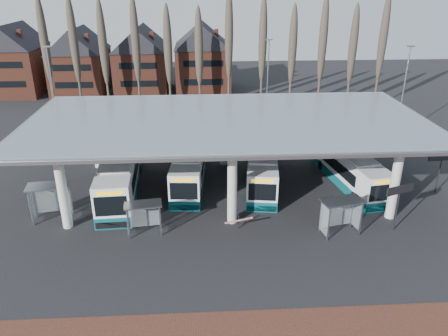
{
  "coord_description": "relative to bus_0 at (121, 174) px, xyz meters",
  "views": [
    {
      "loc": [
        -2.23,
        -25.59,
        16.74
      ],
      "look_at": [
        -0.33,
        7.0,
        2.41
      ],
      "focal_mm": 35.0,
      "sensor_mm": 36.0,
      "label": 1
    }
  ],
  "objects": [
    {
      "name": "shelter_1",
      "position": [
        2.66,
        -6.77,
        0.12
      ],
      "size": [
        2.72,
        1.61,
        2.39
      ],
      "rotation": [
        0.0,
        0.0,
        0.13
      ],
      "color": "gray",
      "rests_on": "ground"
    },
    {
      "name": "shelter_0",
      "position": [
        -4.42,
        -4.35,
        0.45
      ],
      "size": [
        3.25,
        1.93,
        2.85
      ],
      "rotation": [
        0.0,
        0.0,
        0.14
      ],
      "color": "gray",
      "rests_on": "ground"
    },
    {
      "name": "townhouse_row",
      "position": [
        -6.78,
        35.85,
        4.32
      ],
      "size": [
        36.8,
        10.3,
        12.25
      ],
      "color": "brown",
      "rests_on": "ground"
    },
    {
      "name": "info_sign_0",
      "position": [
        20.53,
        -7.43,
        1.35
      ],
      "size": [
        2.26,
        0.98,
        3.54
      ],
      "rotation": [
        0.0,
        0.0,
        0.37
      ],
      "color": "black",
      "rests_on": "ground"
    },
    {
      "name": "bus_1",
      "position": [
        5.8,
        1.86,
        -0.13
      ],
      "size": [
        3.24,
        11.53,
        3.16
      ],
      "rotation": [
        0.0,
        0.0,
        -0.07
      ],
      "color": "white",
      "rests_on": "ground"
    },
    {
      "name": "barrier",
      "position": [
        9.36,
        -6.93,
        -0.79
      ],
      "size": [
        2.06,
        0.9,
        1.07
      ],
      "rotation": [
        0.0,
        0.0,
        0.31
      ],
      "color": "black",
      "rests_on": "ground"
    },
    {
      "name": "bus_3",
      "position": [
        19.63,
        0.56,
        -0.19
      ],
      "size": [
        3.97,
        11.15,
        3.03
      ],
      "rotation": [
        0.0,
        0.0,
        0.15
      ],
      "color": "white",
      "rests_on": "ground"
    },
    {
      "name": "station_canopy",
      "position": [
        8.97,
        -0.15,
        4.06
      ],
      "size": [
        32.0,
        16.0,
        6.34
      ],
      "color": "beige",
      "rests_on": "ground"
    },
    {
      "name": "shelter_2",
      "position": [
        16.4,
        -7.6,
        0.34
      ],
      "size": [
        3.14,
        2.03,
        2.69
      ],
      "rotation": [
        0.0,
        0.0,
        0.22
      ],
      "color": "gray",
      "rests_on": "ground"
    },
    {
      "name": "lamp_post_c",
      "position": [
        28.97,
        11.85,
        3.72
      ],
      "size": [
        0.8,
        0.16,
        10.17
      ],
      "color": "slate",
      "rests_on": "ground"
    },
    {
      "name": "ground",
      "position": [
        8.97,
        -8.15,
        -1.62
      ],
      "size": [
        140.0,
        140.0,
        0.0
      ],
      "primitive_type": "plane",
      "color": "black",
      "rests_on": "ground"
    },
    {
      "name": "bus_2",
      "position": [
        12.15,
        1.3,
        -0.13
      ],
      "size": [
        3.95,
        11.56,
        3.15
      ],
      "rotation": [
        0.0,
        0.0,
        -0.14
      ],
      "color": "white",
      "rests_on": "ground"
    },
    {
      "name": "lamp_post_b",
      "position": [
        14.97,
        17.85,
        3.72
      ],
      "size": [
        0.8,
        0.16,
        10.17
      ],
      "color": "slate",
      "rests_on": "ground"
    },
    {
      "name": "bus_0",
      "position": [
        0.0,
        0.0,
        0.0
      ],
      "size": [
        3.3,
        12.48,
        3.43
      ],
      "rotation": [
        0.0,
        0.0,
        0.05
      ],
      "color": "white",
      "rests_on": "ground"
    },
    {
      "name": "info_sign_1",
      "position": [
        26.51,
        -1.82,
        1.35
      ],
      "size": [
        2.38,
        0.32,
        3.53
      ],
      "rotation": [
        0.0,
        0.0,
        0.08
      ],
      "color": "black",
      "rests_on": "ground"
    },
    {
      "name": "lamp_post_a",
      "position": [
        -9.03,
        13.85,
        3.72
      ],
      "size": [
        0.8,
        0.16,
        10.17
      ],
      "color": "slate",
      "rests_on": "ground"
    },
    {
      "name": "poplar_row",
      "position": [
        8.97,
        24.85,
        7.16
      ],
      "size": [
        45.1,
        1.1,
        14.5
      ],
      "color": "#473D33",
      "rests_on": "ground"
    }
  ]
}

